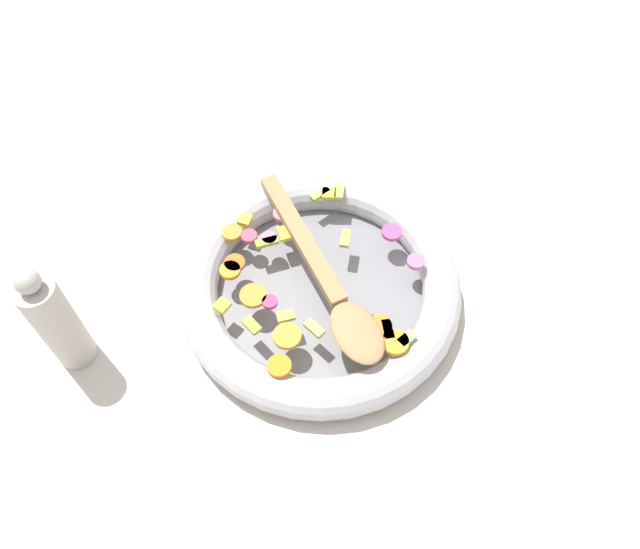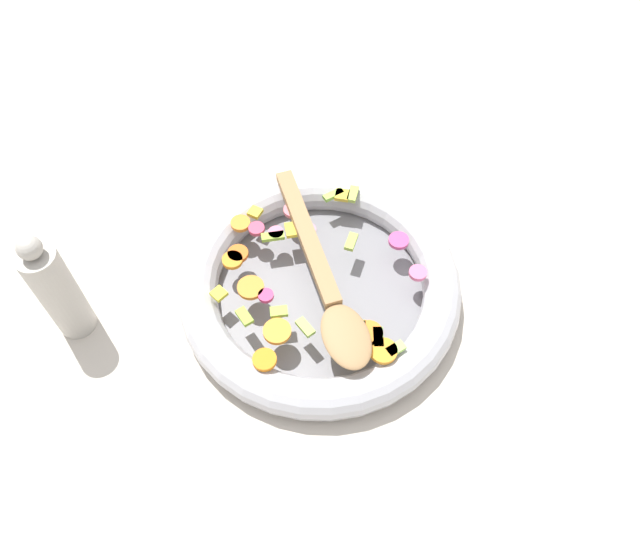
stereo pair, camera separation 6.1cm
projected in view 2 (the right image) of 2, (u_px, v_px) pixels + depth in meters
ground_plane at (320, 295)px, 0.84m from camera, size 4.00×4.00×0.00m
skillet at (320, 286)px, 0.82m from camera, size 0.37×0.37×0.05m
chopped_vegetables at (306, 279)px, 0.79m from camera, size 0.27×0.29×0.01m
wooden_spoon at (326, 284)px, 0.77m from camera, size 0.09×0.31×0.01m
pepper_mill at (57, 290)px, 0.74m from camera, size 0.05×0.05×0.18m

